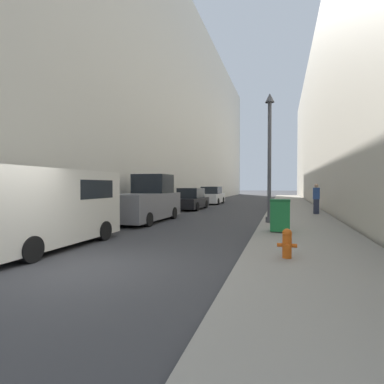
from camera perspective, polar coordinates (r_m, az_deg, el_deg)
ground_plane at (r=7.14m, az=-21.74°, el=-13.79°), size 200.00×200.00×0.00m
sidewalk_right at (r=23.46m, az=18.86°, el=-3.09°), size 3.60×60.00×0.14m
building_left_glass at (r=35.41m, az=-7.82°, el=14.26°), size 12.00×60.00×19.56m
building_right_stone at (r=33.15m, az=32.53°, el=11.81°), size 12.00×60.00×16.00m
fire_hydrant at (r=7.43m, az=17.65°, el=-9.17°), size 0.45×0.34×0.69m
trash_bin at (r=11.43m, az=16.42°, el=-4.24°), size 0.70×0.61×1.19m
lamppost at (r=14.18m, az=14.54°, el=7.86°), size 0.42×0.42×5.87m
white_van at (r=9.85m, az=-25.35°, el=-2.21°), size 1.98×4.90×2.30m
pickup_truck at (r=15.42m, az=-8.57°, el=-1.86°), size 2.02×5.20×2.42m
parked_sedan_near at (r=22.74m, az=-0.17°, el=-1.48°), size 1.84×4.41×1.63m
parked_sedan_far at (r=29.45m, az=3.74°, el=-0.77°), size 1.98×4.22×1.70m
pedestrian_on_sidewalk at (r=19.22m, az=22.59°, el=-1.19°), size 0.36×0.24×1.79m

